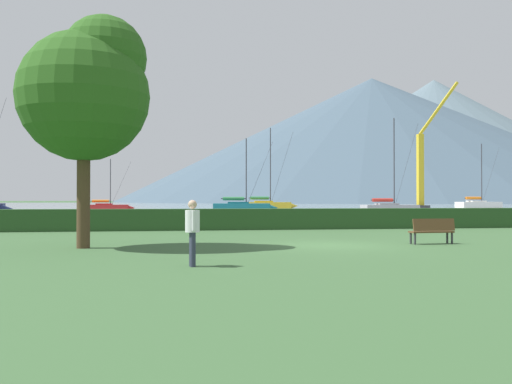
{
  "coord_description": "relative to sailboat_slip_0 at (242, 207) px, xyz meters",
  "views": [
    {
      "loc": [
        -5.84,
        -19.64,
        1.67
      ],
      "look_at": [
        5.39,
        50.69,
        2.57
      ],
      "focal_mm": 39.56,
      "sensor_mm": 36.0,
      "label": 1
    }
  ],
  "objects": [
    {
      "name": "hedge_line",
      "position": [
        -3.69,
        -40.08,
        -0.11
      ],
      "size": [
        80.0,
        1.2,
        1.15
      ],
      "primitive_type": "cube",
      "color": "#284C23",
      "rests_on": "ground_plane"
    },
    {
      "name": "person_standing_walker",
      "position": [
        -8.88,
        -56.66,
        0.29
      ],
      "size": [
        0.36,
        0.57,
        1.65
      ],
      "rotation": [
        0.0,
        0.0,
        0.08
      ],
      "color": "#2D3347",
      "rests_on": "ground_plane"
    },
    {
      "name": "park_bench_near_path",
      "position": [
        0.24,
        -51.08,
        -0.15
      ],
      "size": [
        1.68,
        0.56,
        0.95
      ],
      "rotation": [
        0.0,
        0.0,
        0.05
      ],
      "color": "brown",
      "rests_on": "ground_plane"
    },
    {
      "name": "distant_hill_west_ridge",
      "position": [
        187.19,
        324.7,
        38.75
      ],
      "size": [
        254.88,
        254.88,
        78.86
      ],
      "primitive_type": "cone",
      "color": "#4C6070",
      "rests_on": "ground_plane"
    },
    {
      "name": "sailboat_slip_1",
      "position": [
        -17.46,
        8.25,
        -0.13
      ],
      "size": [
        6.73,
        2.08,
        7.15
      ],
      "rotation": [
        0.0,
        0.0,
        0.02
      ],
      "color": "red",
      "rests_on": "harbor_water"
    },
    {
      "name": "sailboat_slip_6",
      "position": [
        6.06,
        15.93,
        0.07
      ],
      "size": [
        8.91,
        3.28,
        12.84
      ],
      "rotation": [
        0.0,
        0.0,
        -0.09
      ],
      "color": "gold",
      "rests_on": "harbor_water"
    },
    {
      "name": "ground_plane",
      "position": [
        -3.69,
        -51.08,
        -0.68
      ],
      "size": [
        1000.0,
        1000.0,
        0.0
      ],
      "primitive_type": "plane",
      "color": "#385B33"
    },
    {
      "name": "sailboat_slip_0",
      "position": [
        0.0,
        0.0,
        0.0
      ],
      "size": [
        8.39,
        3.22,
        9.4
      ],
      "rotation": [
        0.0,
        0.0,
        -0.11
      ],
      "color": "#19707A",
      "rests_on": "harbor_water"
    },
    {
      "name": "distant_hill_east_ridge",
      "position": [
        158.35,
        263.84,
        38.08
      ],
      "size": [
        243.07,
        243.07,
        77.51
      ],
      "primitive_type": "cone",
      "color": "slate",
      "rests_on": "ground_plane"
    },
    {
      "name": "sailboat_slip_7",
      "position": [
        43.1,
        17.9,
        0.05
      ],
      "size": [
        8.92,
        3.43,
        11.12
      ],
      "rotation": [
        0.0,
        0.0,
        0.11
      ],
      "color": "white",
      "rests_on": "harbor_water"
    },
    {
      "name": "distant_hill_central_peak",
      "position": [
        111.85,
        250.01,
        36.32
      ],
      "size": [
        301.35,
        301.35,
        74.0
      ],
      "primitive_type": "cone",
      "color": "#425666",
      "rests_on": "ground_plane"
    },
    {
      "name": "distant_hill_far_shoulder",
      "position": [
        109.43,
        347.93,
        19.87
      ],
      "size": [
        315.86,
        315.86,
        41.11
      ],
      "primitive_type": "cone",
      "color": "#425666",
      "rests_on": "ground_plane"
    },
    {
      "name": "sailboat_slip_3",
      "position": [
        16.09,
        -8.94,
        -0.04
      ],
      "size": [
        7.5,
        2.49,
        11.07
      ],
      "rotation": [
        0.0,
        0.0,
        0.04
      ],
      "color": "#9E9EA3",
      "rests_on": "harbor_water"
    },
    {
      "name": "dock_crane",
      "position": [
        26.4,
        4.41,
        4.56
      ],
      "size": [
        6.84,
        2.0,
        18.56
      ],
      "color": "#333338",
      "rests_on": "ground_plane"
    },
    {
      "name": "park_tree",
      "position": [
        -12.18,
        -50.81,
        4.79
      ],
      "size": [
        4.47,
        4.47,
        7.99
      ],
      "color": "#4C3823",
      "rests_on": "ground_plane"
    },
    {
      "name": "harbor_water",
      "position": [
        -3.69,
        85.92,
        -0.68
      ],
      "size": [
        320.0,
        246.0,
        0.0
      ],
      "primitive_type": "cube",
      "color": "#8C9EA3",
      "rests_on": "ground_plane"
    }
  ]
}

